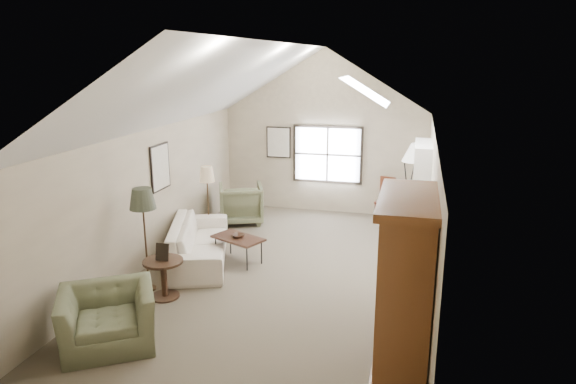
% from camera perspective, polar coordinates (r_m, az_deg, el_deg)
% --- Properties ---
extents(room_shell, '(5.01, 8.01, 4.00)m').
position_cam_1_polar(room_shell, '(8.61, -0.67, 11.04)').
color(room_shell, brown).
rests_on(room_shell, ground).
extents(window, '(1.72, 0.08, 1.42)m').
position_cam_1_polar(window, '(12.66, 4.42, 4.18)').
color(window, black).
rests_on(window, room_shell).
extents(skylight, '(0.80, 1.20, 0.52)m').
position_cam_1_polar(skylight, '(9.26, 8.75, 11.22)').
color(skylight, white).
rests_on(skylight, room_shell).
extents(wall_art, '(1.97, 3.71, 0.88)m').
position_cam_1_polar(wall_art, '(11.22, -7.41, 4.17)').
color(wall_art, black).
rests_on(wall_art, room_shell).
extents(armoire, '(0.60, 1.50, 2.20)m').
position_cam_1_polar(armoire, '(6.48, 12.90, -9.95)').
color(armoire, brown).
rests_on(armoire, ground).
extents(tv_alcove, '(0.32, 1.30, 2.10)m').
position_cam_1_polar(tv_alcove, '(10.24, 14.49, -0.51)').
color(tv_alcove, white).
rests_on(tv_alcove, ground).
extents(media_console, '(0.34, 1.18, 0.60)m').
position_cam_1_polar(media_console, '(10.49, 14.08, -4.99)').
color(media_console, '#382316').
rests_on(media_console, ground).
extents(tv_panel, '(0.05, 0.90, 0.55)m').
position_cam_1_polar(tv_panel, '(10.31, 14.30, -1.74)').
color(tv_panel, black).
rests_on(tv_panel, media_console).
extents(sofa, '(1.78, 2.74, 0.75)m').
position_cam_1_polar(sofa, '(9.93, -9.88, -5.44)').
color(sofa, silver).
rests_on(sofa, ground).
extents(armchair_near, '(1.58, 1.54, 0.78)m').
position_cam_1_polar(armchair_near, '(7.46, -19.41, -13.06)').
color(armchair_near, '#596144').
rests_on(armchair_near, ground).
extents(armchair_far, '(1.28, 1.30, 0.91)m').
position_cam_1_polar(armchair_far, '(12.02, -5.25, -1.28)').
color(armchair_far, '#686C4B').
rests_on(armchair_far, ground).
extents(coffee_table, '(1.10, 0.89, 0.49)m').
position_cam_1_polar(coffee_table, '(9.80, -5.54, -6.37)').
color(coffee_table, '#3A2218').
rests_on(coffee_table, ground).
extents(bowl, '(0.31, 0.31, 0.06)m').
position_cam_1_polar(bowl, '(9.70, -5.58, -4.86)').
color(bowl, '#3E2119').
rests_on(bowl, coffee_table).
extents(side_table, '(0.81, 0.81, 0.64)m').
position_cam_1_polar(side_table, '(8.58, -13.61, -9.35)').
color(side_table, '#342015').
rests_on(side_table, ground).
extents(side_chair, '(0.49, 0.49, 1.00)m').
position_cam_1_polar(side_chair, '(12.46, 10.69, -0.70)').
color(side_chair, maroon).
rests_on(side_chair, ground).
extents(tripod_lamp, '(0.73, 0.73, 2.00)m').
position_cam_1_polar(tripod_lamp, '(11.64, 13.78, 0.59)').
color(tripod_lamp, silver).
rests_on(tripod_lamp, ground).
extents(dark_lamp, '(0.54, 0.54, 1.78)m').
position_cam_1_polar(dark_lamp, '(8.72, -15.56, -5.06)').
color(dark_lamp, '#2A2E21').
rests_on(dark_lamp, ground).
extents(tan_lamp, '(0.41, 0.41, 1.60)m').
position_cam_1_polar(tan_lamp, '(10.96, -8.88, -1.12)').
color(tan_lamp, tan).
rests_on(tan_lamp, ground).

